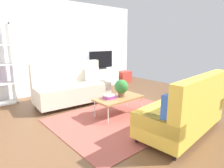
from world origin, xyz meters
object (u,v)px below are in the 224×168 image
at_px(couch_green, 185,111).
at_px(vase_0, 87,68).
at_px(bottle_0, 92,67).
at_px(coffee_table, 119,98).
at_px(table_book_0, 109,98).
at_px(couch_beige, 72,88).
at_px(tv_console, 101,77).
at_px(tv, 101,60).
at_px(storage_trunk, 124,77).
at_px(potted_plant, 121,87).

distance_m(couch_green, vase_0, 4.09).
distance_m(vase_0, bottle_0, 0.18).
distance_m(couch_green, coffee_table, 1.45).
bearing_deg(table_book_0, vase_0, 66.57).
bearing_deg(couch_beige, couch_green, 107.85).
distance_m(tv_console, tv, 0.63).
bearing_deg(bottle_0, storage_trunk, -2.25).
xyz_separation_m(couch_beige, table_book_0, (0.16, -1.36, -0.00)).
distance_m(coffee_table, tv_console, 2.96).
bearing_deg(vase_0, bottle_0, -30.89).
height_order(couch_green, vase_0, couch_green).
height_order(coffee_table, bottle_0, bottle_0).
xyz_separation_m(tv_console, bottle_0, (-0.43, -0.04, 0.42)).
xyz_separation_m(couch_green, tv_console, (1.17, 3.99, -0.12)).
bearing_deg(couch_beige, vase_0, -132.10).
bearing_deg(storage_trunk, vase_0, 174.90).
bearing_deg(tv_console, couch_green, -106.40).
bearing_deg(couch_beige, table_book_0, 101.27).
bearing_deg(couch_beige, tv, -144.08).
distance_m(coffee_table, bottle_0, 2.75).
bearing_deg(vase_0, table_book_0, -113.43).
height_order(coffee_table, potted_plant, potted_plant).
bearing_deg(couch_beige, tv_console, -143.63).
bearing_deg(vase_0, potted_plant, -107.16).
distance_m(couch_green, bottle_0, 4.03).
xyz_separation_m(couch_green, table_book_0, (-0.51, 1.48, -0.00)).
relative_size(couch_beige, potted_plant, 5.02).
bearing_deg(bottle_0, tv_console, 5.32).
bearing_deg(couch_beige, coffee_table, 109.55).
xyz_separation_m(tv_console, storage_trunk, (1.10, -0.10, -0.10)).
bearing_deg(tv, tv_console, 90.00).
bearing_deg(bottle_0, potted_plant, -110.78).
xyz_separation_m(couch_beige, couch_green, (0.67, -2.84, 0.00)).
distance_m(tv, table_book_0, 3.05).
bearing_deg(tv_console, couch_beige, -148.14).
height_order(coffee_table, tv_console, tv_console).
distance_m(tv, vase_0, 0.64).
xyz_separation_m(couch_green, vase_0, (0.59, 4.04, 0.26)).
distance_m(potted_plant, vase_0, 2.73).
height_order(couch_beige, bottle_0, couch_beige).
bearing_deg(tv, coffee_table, -119.93).
height_order(couch_beige, potted_plant, couch_beige).
xyz_separation_m(storage_trunk, bottle_0, (-1.53, 0.06, 0.52)).
bearing_deg(bottle_0, coffee_table, -112.30).
bearing_deg(couch_beige, storage_trunk, -155.92).
distance_m(coffee_table, vase_0, 2.78).
relative_size(table_book_0, bottle_0, 1.21).
xyz_separation_m(tv_console, table_book_0, (-1.69, -2.50, 0.12)).
bearing_deg(tv_console, table_book_0, -123.97).
xyz_separation_m(tv_console, potted_plant, (-1.39, -2.56, 0.32)).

